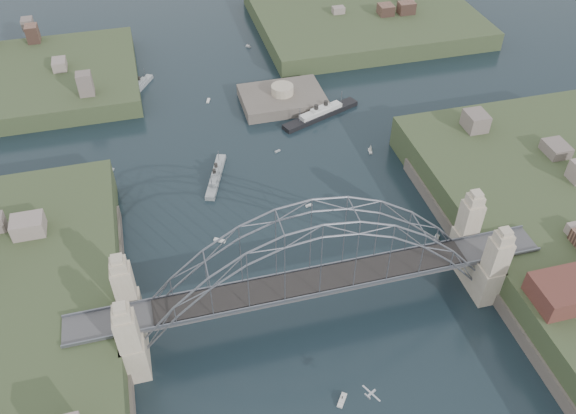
# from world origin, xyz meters

# --- Properties ---
(ground) EXTENTS (500.00, 500.00, 0.00)m
(ground) POSITION_xyz_m (0.00, 0.00, 0.00)
(ground) COLOR black
(ground) RESTS_ON ground
(bridge) EXTENTS (84.00, 13.80, 24.60)m
(bridge) POSITION_xyz_m (0.00, 0.00, 12.32)
(bridge) COLOR #464648
(bridge) RESTS_ON ground
(headland_nw) EXTENTS (60.00, 45.00, 9.00)m
(headland_nw) POSITION_xyz_m (-55.00, 95.00, 0.50)
(headland_nw) COLOR #334023
(headland_nw) RESTS_ON ground
(headland_ne) EXTENTS (70.00, 55.00, 9.50)m
(headland_ne) POSITION_xyz_m (50.00, 110.00, 0.75)
(headland_ne) COLOR #334023
(headland_ne) RESTS_ON ground
(fort_island) EXTENTS (22.00, 16.00, 9.40)m
(fort_island) POSITION_xyz_m (12.00, 70.00, -0.34)
(fort_island) COLOR #554C44
(fort_island) RESTS_ON ground
(naval_cruiser_near) EXTENTS (7.23, 15.61, 4.74)m
(naval_cruiser_near) POSITION_xyz_m (-10.76, 42.52, 0.74)
(naval_cruiser_near) COLOR #949B9D
(naval_cruiser_near) RESTS_ON ground
(naval_cruiser_far) EXTENTS (8.74, 12.91, 4.69)m
(naval_cruiser_far) POSITION_xyz_m (-25.11, 87.15, 0.73)
(naval_cruiser_far) COLOR #949B9D
(naval_cruiser_far) RESTS_ON ground
(ocean_liner) EXTENTS (22.53, 11.42, 5.64)m
(ocean_liner) POSITION_xyz_m (20.10, 61.04, 0.88)
(ocean_liner) COLOR black
(ocean_liner) RESTS_ON ground
(aeroplane) EXTENTS (2.04, 3.28, 0.51)m
(aeroplane) POSITION_xyz_m (2.50, -21.41, 5.92)
(aeroplane) COLOR #B0B3B8
(small_boat_a) EXTENTS (2.51, 1.99, 0.45)m
(small_boat_a) POSITION_xyz_m (-13.38, 22.19, 0.15)
(small_boat_a) COLOR silver
(small_boat_a) RESTS_ON ground
(small_boat_b) EXTENTS (1.61, 0.80, 0.45)m
(small_boat_b) POSITION_xyz_m (7.32, 27.94, 0.15)
(small_boat_b) COLOR silver
(small_boat_b) RESTS_ON ground
(small_boat_c) EXTENTS (2.29, 2.67, 1.43)m
(small_boat_c) POSITION_xyz_m (-0.56, -18.25, 0.28)
(small_boat_c) COLOR silver
(small_boat_c) RESTS_ON ground
(small_boat_d) EXTENTS (1.22, 2.17, 2.38)m
(small_boat_d) POSITION_xyz_m (27.28, 43.26, 0.93)
(small_boat_d) COLOR silver
(small_boat_d) RESTS_ON ground
(small_boat_e) EXTENTS (3.24, 2.20, 2.38)m
(small_boat_e) POSITION_xyz_m (-34.93, 52.07, 0.74)
(small_boat_e) COLOR silver
(small_boat_e) RESTS_ON ground
(small_boat_f) EXTENTS (1.48, 0.93, 0.45)m
(small_boat_f) POSITION_xyz_m (5.44, 48.96, 0.15)
(small_boat_f) COLOR silver
(small_boat_f) RESTS_ON ground
(small_boat_h) EXTENTS (1.35, 2.24, 0.45)m
(small_boat_h) POSITION_xyz_m (-7.32, 76.15, 0.15)
(small_boat_h) COLOR silver
(small_boat_h) RESTS_ON ground
(small_boat_i) EXTENTS (2.02, 1.93, 2.38)m
(small_boat_i) POSITION_xyz_m (29.87, 11.59, 0.92)
(small_boat_i) COLOR silver
(small_boat_i) RESTS_ON ground
(small_boat_k) EXTENTS (1.60, 1.59, 1.43)m
(small_boat_k) POSITION_xyz_m (9.65, 104.43, 0.29)
(small_boat_k) COLOR silver
(small_boat_k) RESTS_ON ground
(small_boat_l) EXTENTS (2.49, 1.90, 0.45)m
(small_boat_l) POSITION_xyz_m (-44.41, 31.50, 0.15)
(small_boat_l) COLOR silver
(small_boat_l) RESTS_ON ground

